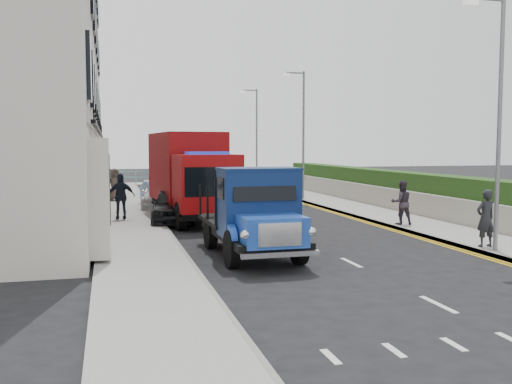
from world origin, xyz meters
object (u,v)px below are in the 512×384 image
at_px(lamp_mid, 301,127).
at_px(bedford_lorry, 257,218).
at_px(red_lorry, 190,174).
at_px(lamp_far, 255,132).
at_px(lamp_near, 496,109).
at_px(pedestrian_east_near, 486,218).
at_px(parked_car_front, 173,206).

height_order(lamp_mid, bedford_lorry, lamp_mid).
xyz_separation_m(lamp_mid, bedford_lorry, (-6.43, -15.00, -2.89)).
height_order(bedford_lorry, red_lorry, red_lorry).
relative_size(lamp_mid, lamp_far, 1.00).
relative_size(lamp_near, pedestrian_east_near, 4.23).
bearing_deg(lamp_mid, bedford_lorry, -113.21).
relative_size(lamp_near, bedford_lorry, 1.36).
height_order(lamp_mid, lamp_far, same).
bearing_deg(parked_car_front, lamp_near, -41.62).
xyz_separation_m(bedford_lorry, parked_car_front, (-1.35, 7.88, -0.43)).
distance_m(lamp_near, lamp_mid, 16.00).
height_order(lamp_far, parked_car_front, lamp_far).
bearing_deg(parked_car_front, lamp_mid, 49.65).
distance_m(lamp_near, bedford_lorry, 7.12).
height_order(red_lorry, parked_car_front, red_lorry).
xyz_separation_m(lamp_near, lamp_mid, (0.00, 16.00, 0.00)).
xyz_separation_m(lamp_near, parked_car_front, (-7.78, 8.88, -3.32)).
height_order(lamp_near, parked_car_front, lamp_near).
bearing_deg(lamp_mid, parked_car_front, -137.52).
height_order(lamp_near, bedford_lorry, lamp_near).
bearing_deg(parked_car_front, lamp_far, 72.74).
height_order(lamp_near, lamp_far, same).
bearing_deg(red_lorry, bedford_lorry, -91.27).
distance_m(lamp_far, red_lorry, 18.02).
bearing_deg(pedestrian_east_near, lamp_mid, -94.45).
bearing_deg(red_lorry, parked_car_front, -145.89).
distance_m(lamp_far, parked_car_front, 19.10).
xyz_separation_m(lamp_near, red_lorry, (-6.98, 9.52, -2.11)).
distance_m(red_lorry, pedestrian_east_near, 11.52).
relative_size(lamp_far, pedestrian_east_near, 4.23).
xyz_separation_m(lamp_mid, lamp_far, (0.00, 10.00, 0.00)).
relative_size(bedford_lorry, pedestrian_east_near, 3.11).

